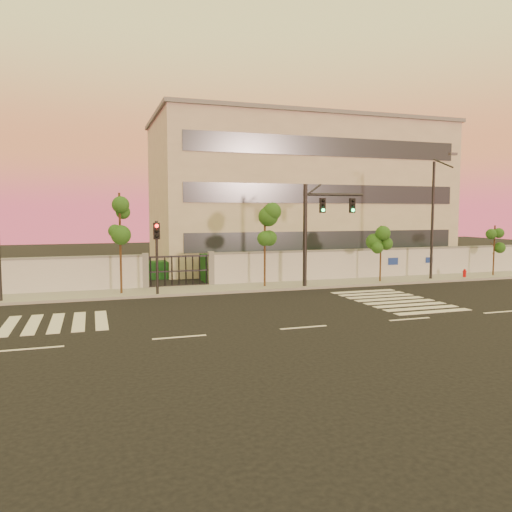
# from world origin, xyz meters

# --- Properties ---
(ground) EXTENTS (120.00, 120.00, 0.00)m
(ground) POSITION_xyz_m (0.00, 0.00, 0.00)
(ground) COLOR black
(ground) RESTS_ON ground
(sidewalk) EXTENTS (60.00, 3.00, 0.15)m
(sidewalk) POSITION_xyz_m (0.00, 10.50, 0.07)
(sidewalk) COLOR gray
(sidewalk) RESTS_ON ground
(perimeter_wall) EXTENTS (60.00, 0.36, 2.20)m
(perimeter_wall) POSITION_xyz_m (0.10, 12.00, 1.07)
(perimeter_wall) COLOR #BBBEC2
(perimeter_wall) RESTS_ON ground
(hedge_row) EXTENTS (41.00, 4.25, 1.80)m
(hedge_row) POSITION_xyz_m (1.17, 14.74, 0.82)
(hedge_row) COLOR black
(hedge_row) RESTS_ON ground
(institutional_building) EXTENTS (24.40, 12.40, 12.25)m
(institutional_building) POSITION_xyz_m (9.00, 21.99, 6.16)
(institutional_building) COLOR #B7AD9B
(institutional_building) RESTS_ON ground
(road_markings) EXTENTS (57.00, 7.62, 0.02)m
(road_markings) POSITION_xyz_m (-1.58, 3.76, 0.01)
(road_markings) COLOR silver
(road_markings) RESTS_ON ground
(street_tree_c) EXTENTS (1.52, 1.21, 5.68)m
(street_tree_c) POSITION_xyz_m (-6.48, 10.23, 4.18)
(street_tree_c) COLOR #382314
(street_tree_c) RESTS_ON ground
(street_tree_d) EXTENTS (1.52, 1.21, 4.96)m
(street_tree_d) POSITION_xyz_m (1.95, 10.26, 3.65)
(street_tree_d) COLOR #382314
(street_tree_d) RESTS_ON ground
(street_tree_e) EXTENTS (1.35, 1.08, 3.76)m
(street_tree_e) POSITION_xyz_m (9.79, 9.94, 2.77)
(street_tree_e) COLOR #382314
(street_tree_e) RESTS_ON ground
(street_tree_f) EXTENTS (1.31, 1.04, 3.71)m
(street_tree_f) POSITION_xyz_m (19.12, 10.09, 2.73)
(street_tree_f) COLOR #382314
(street_tree_f) RESTS_ON ground
(traffic_signal_main) EXTENTS (3.99, 0.39, 6.31)m
(traffic_signal_main) POSITION_xyz_m (5.06, 9.55, 3.99)
(traffic_signal_main) COLOR black
(traffic_signal_main) RESTS_ON ground
(traffic_signal_secondary) EXTENTS (0.32, 0.33, 4.16)m
(traffic_signal_secondary) POSITION_xyz_m (-4.64, 9.29, 2.64)
(traffic_signal_secondary) COLOR black
(traffic_signal_secondary) RESTS_ON ground
(streetlight_east) EXTENTS (0.50, 2.01, 8.35)m
(streetlight_east) POSITION_xyz_m (13.75, 9.81, 4.51)
(streetlight_east) COLOR black
(streetlight_east) RESTS_ON ground
(fire_hydrant) EXTENTS (0.28, 0.27, 0.72)m
(fire_hydrant) POSITION_xyz_m (16.44, 9.87, 0.36)
(fire_hydrant) COLOR #AD0B0D
(fire_hydrant) RESTS_ON ground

